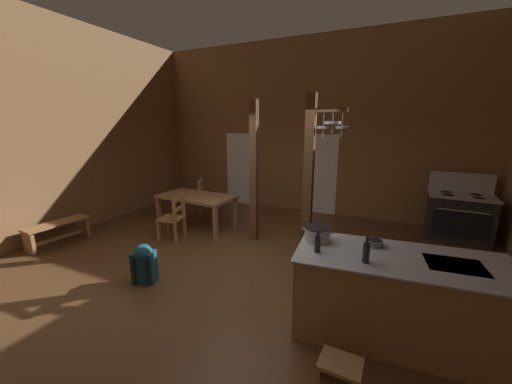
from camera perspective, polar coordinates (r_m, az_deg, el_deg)
The scene contains 19 objects.
ground_plane at distance 4.69m, azimuth -3.56°, elevation -16.64°, with size 9.07×8.35×0.10m, color brown.
wall_back at distance 7.67m, azimuth 10.17°, elevation 12.39°, with size 9.07×0.14×4.40m, color brown.
wall_left at distance 7.11m, azimuth -35.85°, elevation 10.09°, with size 0.14×8.35×4.40m, color brown.
glazed_door_back_left at distance 8.36m, azimuth -2.75°, elevation 4.56°, with size 1.00×0.01×2.05m, color white.
glazed_panel_back_right at distance 7.60m, azimuth 12.68°, elevation 3.38°, with size 0.84×0.01×2.05m, color white.
kitchen_island at distance 3.63m, azimuth 26.26°, elevation -18.28°, with size 2.23×1.14×0.94m.
stove_range at distance 7.10m, azimuth 35.28°, elevation -3.96°, with size 1.19×0.88×1.32m.
support_post_with_pot_rack at distance 4.51m, azimuth 10.85°, elevation 2.93°, with size 0.61×0.23×2.75m.
support_post_center at distance 5.58m, azimuth -0.38°, elevation 3.83°, with size 0.14×0.14×2.75m.
step_stool at distance 3.03m, azimuth 16.36°, elevation -31.41°, with size 0.37×0.30×0.30m.
dining_table at distance 6.59m, azimuth -11.75°, elevation -1.39°, with size 1.75×1.00×0.74m.
ladderback_chair_near_window at distance 7.47m, azimuth -9.91°, elevation -1.17°, with size 0.59×0.59×0.95m.
ladderback_chair_by_post at distance 6.06m, azimuth -16.11°, elevation -4.92°, with size 0.51×0.51×0.95m.
bench_along_left_wall at distance 6.84m, azimuth -34.73°, elevation -6.11°, with size 0.42×1.14×0.44m.
backpack at distance 4.64m, azimuth -21.40°, elevation -12.90°, with size 0.38×0.37×0.60m.
stockpot_on_counter at distance 3.51m, azimuth 12.10°, elevation -8.12°, with size 0.37×0.30×0.17m.
mixing_bowl_on_counter at distance 3.58m, azimuth 22.50°, elevation -9.33°, with size 0.19×0.19×0.07m.
bottle_tall_on_counter at distance 3.12m, azimuth 21.07°, elevation -11.11°, with size 0.07×0.07×0.28m.
bottle_short_on_counter at distance 3.21m, azimuth 12.14°, elevation -9.98°, with size 0.07×0.07×0.24m.
Camera 1 is at (1.94, -3.57, 2.28)m, focal length 20.10 mm.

